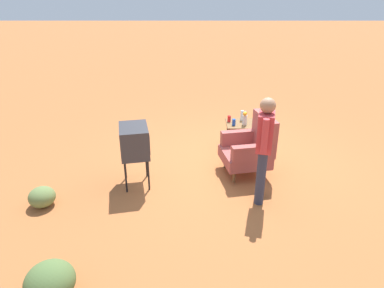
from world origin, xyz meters
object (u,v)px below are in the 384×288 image
at_px(soda_can_blue, 234,122).
at_px(side_table, 240,127).
at_px(soda_can_red, 229,119).
at_px(flower_vase, 245,117).
at_px(tv_on_stand, 134,141).
at_px(armchair, 251,147).
at_px(person_standing, 264,145).
at_px(bottle_short_clear, 242,116).

bearing_deg(soda_can_blue, side_table, 127.20).
distance_m(soda_can_red, flower_vase, 0.33).
xyz_separation_m(tv_on_stand, flower_vase, (-1.18, 1.92, -0.03)).
bearing_deg(armchair, flower_vase, -179.37).
bearing_deg(soda_can_red, side_table, 71.20).
height_order(side_table, soda_can_blue, soda_can_blue).
xyz_separation_m(armchair, person_standing, (0.85, 0.03, 0.44)).
bearing_deg(person_standing, side_table, -176.82).
xyz_separation_m(side_table, tv_on_stand, (1.26, -1.86, 0.27)).
xyz_separation_m(soda_can_red, soda_can_blue, (0.19, 0.07, 0.00)).
bearing_deg(soda_can_red, bottle_short_clear, 106.86).
bearing_deg(person_standing, tv_on_stand, -103.24).
height_order(tv_on_stand, person_standing, person_standing).
height_order(bottle_short_clear, soda_can_blue, bottle_short_clear).
height_order(soda_can_red, flower_vase, flower_vase).
distance_m(armchair, tv_on_stand, 1.99).
height_order(person_standing, flower_vase, person_standing).
bearing_deg(side_table, flower_vase, 38.12).
relative_size(tv_on_stand, person_standing, 0.63).
relative_size(armchair, soda_can_blue, 8.69).
bearing_deg(side_table, armchair, 4.58).
distance_m(tv_on_stand, flower_vase, 2.26).
xyz_separation_m(person_standing, soda_can_red, (-1.80, -0.32, -0.28)).
distance_m(armchair, soda_can_red, 1.01).
bearing_deg(soda_can_red, person_standing, 9.98).
bearing_deg(soda_can_red, flower_vase, 61.47).
relative_size(bottle_short_clear, soda_can_red, 1.64).
bearing_deg(side_table, tv_on_stand, -55.90).
relative_size(bottle_short_clear, soda_can_blue, 1.64).
relative_size(bottle_short_clear, flower_vase, 0.75).
xyz_separation_m(armchair, soda_can_red, (-0.95, -0.29, 0.16)).
bearing_deg(side_table, bottle_short_clear, 165.11).
bearing_deg(flower_vase, soda_can_blue, -80.59).
distance_m(bottle_short_clear, soda_can_blue, 0.33).
bearing_deg(bottle_short_clear, person_standing, 1.67).
height_order(tv_on_stand, flower_vase, tv_on_stand).
xyz_separation_m(soda_can_blue, flower_vase, (-0.03, 0.21, 0.09)).
height_order(bottle_short_clear, flower_vase, flower_vase).
height_order(armchair, tv_on_stand, armchair).
xyz_separation_m(bottle_short_clear, flower_vase, (0.23, 0.02, 0.05)).
distance_m(person_standing, flower_vase, 1.65).
distance_m(tv_on_stand, bottle_short_clear, 2.37).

